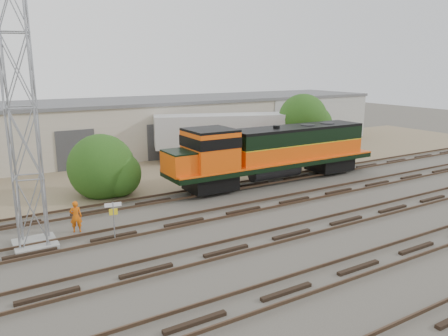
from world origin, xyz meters
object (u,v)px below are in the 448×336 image
locomotive (272,151)px  semi_trailer (234,131)px  worker (76,217)px  signal_tower (21,113)px

locomotive → semi_trailer: bearing=76.9°
locomotive → worker: bearing=-170.0°
signal_tower → semi_trailer: 22.77m
semi_trailer → worker: bearing=-127.2°
locomotive → signal_tower: 18.02m
worker → semi_trailer: semi_trailer is taller
worker → semi_trailer: 20.24m
signal_tower → worker: bearing=20.4°
locomotive → worker: size_ratio=10.18×
worker → signal_tower: bearing=39.4°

